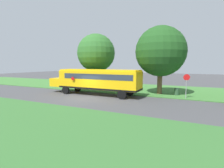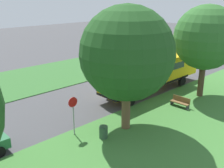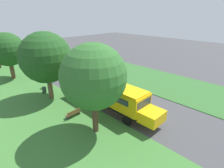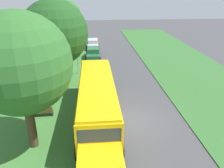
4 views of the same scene
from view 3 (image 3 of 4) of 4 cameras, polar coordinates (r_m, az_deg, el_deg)
name	(u,v)px [view 3 (image 3 of 4)]	position (r m, az deg, el deg)	size (l,w,h in m)	color
ground_plane	(124,100)	(22.60, 3.99, -5.25)	(120.00, 120.00, 0.00)	#424244
grass_verge	(51,135)	(17.47, -19.15, -15.58)	(12.00, 80.00, 0.08)	#3D7533
grass_far_side	(161,82)	(29.41, 15.67, 0.70)	(10.00, 80.00, 0.07)	#33662D
school_bus	(108,92)	(20.15, -1.16, -2.67)	(2.85, 12.42, 3.16)	yellow
car_green_nearest	(44,70)	(33.52, -21.23, 4.15)	(2.02, 4.40, 1.56)	#236038
car_silver_middle	(31,64)	(38.95, -24.98, 5.95)	(2.02, 4.40, 1.56)	#B7B7BC
oak_tree_beside_bus	(95,77)	(14.73, -5.56, 2.42)	(5.64, 5.64, 8.31)	#4C3826
oak_tree_roadside_mid	(45,58)	(22.67, -21.00, 7.80)	(6.22, 6.22, 8.51)	brown
oak_tree_far_end	(8,50)	(32.91, -30.86, 9.58)	(5.33, 5.33, 7.65)	brown
stop_sign	(51,77)	(27.18, -19.42, 2.30)	(0.08, 0.68, 2.74)	gray
park_bench	(73,113)	(19.28, -12.56, -9.37)	(1.62, 0.58, 0.92)	brown
trash_bin	(44,90)	(26.04, -21.24, -1.86)	(0.56, 0.56, 0.90)	#2D4C33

